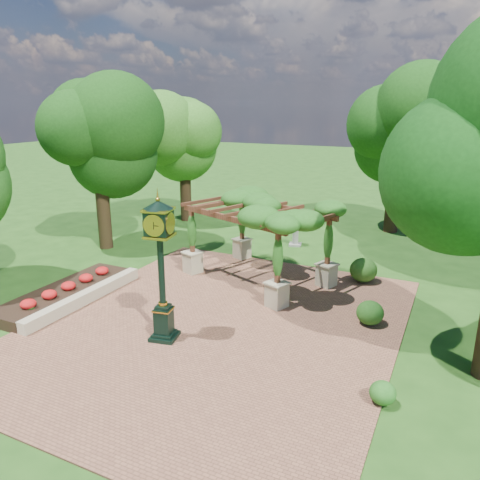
% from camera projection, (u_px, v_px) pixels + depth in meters
% --- Properties ---
extents(ground, '(120.00, 120.00, 0.00)m').
position_uv_depth(ground, '(201.00, 340.00, 12.85)').
color(ground, '#1E4714').
rests_on(ground, ground).
extents(brick_plaza, '(10.00, 12.00, 0.04)m').
position_uv_depth(brick_plaza, '(218.00, 324.00, 13.70)').
color(brick_plaza, brown).
rests_on(brick_plaza, ground).
extents(border_wall, '(0.35, 5.00, 0.40)m').
position_uv_depth(border_wall, '(85.00, 297.00, 15.13)').
color(border_wall, '#C6B793').
rests_on(border_wall, ground).
extents(flower_bed, '(1.50, 5.00, 0.36)m').
position_uv_depth(flower_bed, '(65.00, 293.00, 15.51)').
color(flower_bed, red).
rests_on(flower_bed, ground).
extents(pedestal_clock, '(0.91, 0.91, 3.94)m').
position_uv_depth(pedestal_clock, '(161.00, 258.00, 12.20)').
color(pedestal_clock, black).
rests_on(pedestal_clock, brick_plaza).
extents(pergola, '(5.78, 4.69, 3.15)m').
position_uv_depth(pergola, '(258.00, 211.00, 16.50)').
color(pergola, '#BAB08A').
rests_on(pergola, brick_plaza).
extents(sundial, '(0.65, 0.65, 0.97)m').
position_uv_depth(sundial, '(295.00, 236.00, 21.23)').
color(sundial, gray).
rests_on(sundial, ground).
extents(shrub_front, '(0.62, 0.62, 0.51)m').
position_uv_depth(shrub_front, '(383.00, 393.00, 10.00)').
color(shrub_front, '#225C1A').
rests_on(shrub_front, brick_plaza).
extents(shrub_mid, '(0.98, 0.98, 0.71)m').
position_uv_depth(shrub_mid, '(370.00, 313.00, 13.58)').
color(shrub_mid, '#205016').
rests_on(shrub_mid, brick_plaza).
extents(shrub_back, '(1.22, 1.22, 0.88)m').
position_uv_depth(shrub_back, '(363.00, 270.00, 16.82)').
color(shrub_back, '#2D5F1B').
rests_on(shrub_back, brick_plaza).
extents(tree_west_near, '(3.82, 3.82, 6.89)m').
position_uv_depth(tree_west_near, '(98.00, 141.00, 19.73)').
color(tree_west_near, '#362615').
rests_on(tree_west_near, ground).
extents(tree_west_far, '(3.54, 3.54, 7.35)m').
position_uv_depth(tree_west_far, '(183.00, 127.00, 24.57)').
color(tree_west_far, '#312113').
rests_on(tree_west_far, ground).
extents(tree_north, '(3.92, 3.92, 7.25)m').
position_uv_depth(tree_north, '(399.00, 131.00, 22.29)').
color(tree_north, '#342214').
rests_on(tree_north, ground).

